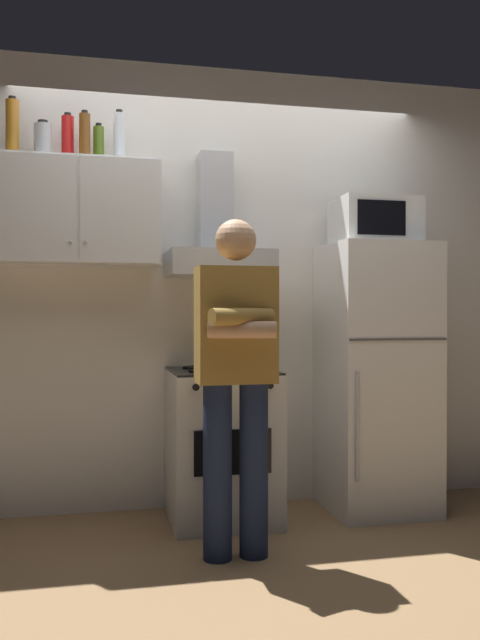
{
  "coord_description": "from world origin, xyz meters",
  "views": [
    {
      "loc": [
        -0.79,
        -3.49,
        1.19
      ],
      "look_at": [
        0.0,
        0.0,
        1.15
      ],
      "focal_mm": 37.41,
      "sensor_mm": 36.0,
      "label": 1
    }
  ],
  "objects_px": {
    "bottle_vodka_clear": "(119,138)",
    "bottle_liquor_amber": "(12,128)",
    "stove_oven": "(222,444)",
    "refrigerator": "(376,377)",
    "range_hood": "(218,244)",
    "bottle_beer_brown": "(85,136)",
    "microwave": "(375,222)",
    "bottle_canister_steel": "(43,140)",
    "bottle_olive_oil": "(99,144)",
    "person_standing": "(236,372)",
    "upper_cabinet": "(79,213)",
    "bottle_soda_red": "(68,138)"
  },
  "relations": [
    {
      "from": "bottle_soda_red",
      "to": "person_standing",
      "type": "bearing_deg",
      "value": -43.64
    },
    {
      "from": "microwave",
      "to": "bottle_liquor_amber",
      "type": "distance_m",
      "value": 2.16
    },
    {
      "from": "stove_oven",
      "to": "microwave",
      "type": "bearing_deg",
      "value": 1.15
    },
    {
      "from": "bottle_beer_brown",
      "to": "person_standing",
      "type": "bearing_deg",
      "value": -45.04
    },
    {
      "from": "stove_oven",
      "to": "microwave",
      "type": "distance_m",
      "value": 1.62
    },
    {
      "from": "person_standing",
      "to": "stove_oven",
      "type": "bearing_deg",
      "value": 85.28
    },
    {
      "from": "upper_cabinet",
      "to": "bottle_soda_red",
      "type": "bearing_deg",
      "value": 145.4
    },
    {
      "from": "refrigerator",
      "to": "bottle_beer_brown",
      "type": "distance_m",
      "value": 2.21
    },
    {
      "from": "stove_oven",
      "to": "bottle_beer_brown",
      "type": "relative_size",
      "value": 3.16
    },
    {
      "from": "bottle_soda_red",
      "to": "bottle_canister_steel",
      "type": "distance_m",
      "value": 0.15
    },
    {
      "from": "bottle_canister_steel",
      "to": "bottle_olive_oil",
      "type": "distance_m",
      "value": 0.31
    },
    {
      "from": "upper_cabinet",
      "to": "microwave",
      "type": "distance_m",
      "value": 1.75
    },
    {
      "from": "microwave",
      "to": "bottle_vodka_clear",
      "type": "distance_m",
      "value": 1.59
    },
    {
      "from": "refrigerator",
      "to": "microwave",
      "type": "relative_size",
      "value": 3.33
    },
    {
      "from": "stove_oven",
      "to": "range_hood",
      "type": "distance_m",
      "value": 1.17
    },
    {
      "from": "refrigerator",
      "to": "microwave",
      "type": "height_order",
      "value": "microwave"
    },
    {
      "from": "bottle_vodka_clear",
      "to": "bottle_beer_brown",
      "type": "bearing_deg",
      "value": -171.29
    },
    {
      "from": "person_standing",
      "to": "bottle_olive_oil",
      "type": "relative_size",
      "value": 7.38
    },
    {
      "from": "person_standing",
      "to": "bottle_liquor_amber",
      "type": "distance_m",
      "value": 1.85
    },
    {
      "from": "person_standing",
      "to": "bottle_liquor_amber",
      "type": "bearing_deg",
      "value": 147.07
    },
    {
      "from": "upper_cabinet",
      "to": "bottle_soda_red",
      "type": "xyz_separation_m",
      "value": [
        -0.06,
        0.04,
        0.43
      ]
    },
    {
      "from": "upper_cabinet",
      "to": "bottle_olive_oil",
      "type": "distance_m",
      "value": 0.42
    },
    {
      "from": "bottle_vodka_clear",
      "to": "bottle_liquor_amber",
      "type": "bearing_deg",
      "value": -176.88
    },
    {
      "from": "upper_cabinet",
      "to": "bottle_liquor_amber",
      "type": "height_order",
      "value": "bottle_liquor_amber"
    },
    {
      "from": "range_hood",
      "to": "bottle_vodka_clear",
      "type": "bearing_deg",
      "value": 178.64
    },
    {
      "from": "stove_oven",
      "to": "bottle_olive_oil",
      "type": "xyz_separation_m",
      "value": [
        -0.69,
        0.16,
        1.72
      ]
    },
    {
      "from": "range_hood",
      "to": "bottle_soda_red",
      "type": "xyz_separation_m",
      "value": [
        -0.86,
        0.04,
        0.58
      ]
    },
    {
      "from": "range_hood",
      "to": "bottle_olive_oil",
      "type": "bearing_deg",
      "value": 177.4
    },
    {
      "from": "bottle_beer_brown",
      "to": "bottle_liquor_amber",
      "type": "relative_size",
      "value": 0.85
    },
    {
      "from": "stove_oven",
      "to": "refrigerator",
      "type": "height_order",
      "value": "refrigerator"
    },
    {
      "from": "range_hood",
      "to": "bottle_liquor_amber",
      "type": "xyz_separation_m",
      "value": [
        -1.15,
        -0.02,
        0.61
      ]
    },
    {
      "from": "stove_oven",
      "to": "bottle_soda_red",
      "type": "distance_m",
      "value": 1.95
    },
    {
      "from": "range_hood",
      "to": "bottle_canister_steel",
      "type": "height_order",
      "value": "bottle_canister_steel"
    },
    {
      "from": "bottle_canister_steel",
      "to": "microwave",
      "type": "bearing_deg",
      "value": -2.46
    },
    {
      "from": "bottle_olive_oil",
      "to": "bottle_liquor_amber",
      "type": "bearing_deg",
      "value": -173.93
    },
    {
      "from": "person_standing",
      "to": "bottle_soda_red",
      "type": "relative_size",
      "value": 6.01
    },
    {
      "from": "bottle_liquor_amber",
      "to": "bottle_canister_steel",
      "type": "bearing_deg",
      "value": -2.12
    },
    {
      "from": "range_hood",
      "to": "bottle_beer_brown",
      "type": "height_order",
      "value": "bottle_beer_brown"
    },
    {
      "from": "bottle_soda_red",
      "to": "bottle_liquor_amber",
      "type": "height_order",
      "value": "bottle_liquor_amber"
    },
    {
      "from": "bottle_vodka_clear",
      "to": "bottle_olive_oil",
      "type": "xyz_separation_m",
      "value": [
        -0.12,
        0.02,
        -0.04
      ]
    },
    {
      "from": "refrigerator",
      "to": "bottle_vodka_clear",
      "type": "xyz_separation_m",
      "value": [
        -1.52,
        0.14,
        1.39
      ]
    },
    {
      "from": "stove_oven",
      "to": "person_standing",
      "type": "xyz_separation_m",
      "value": [
        -0.05,
        -0.61,
        0.47
      ]
    },
    {
      "from": "microwave",
      "to": "bottle_vodka_clear",
      "type": "height_order",
      "value": "bottle_vodka_clear"
    },
    {
      "from": "refrigerator",
      "to": "bottle_beer_brown",
      "type": "relative_size",
      "value": 5.78
    },
    {
      "from": "stove_oven",
      "to": "refrigerator",
      "type": "bearing_deg",
      "value": 0.04
    },
    {
      "from": "refrigerator",
      "to": "bottle_beer_brown",
      "type": "bearing_deg",
      "value": 176.33
    },
    {
      "from": "range_hood",
      "to": "microwave",
      "type": "relative_size",
      "value": 1.56
    },
    {
      "from": "bottle_soda_red",
      "to": "bottle_canister_steel",
      "type": "height_order",
      "value": "bottle_soda_red"
    },
    {
      "from": "stove_oven",
      "to": "range_hood",
      "type": "bearing_deg",
      "value": 90.0
    },
    {
      "from": "upper_cabinet",
      "to": "range_hood",
      "type": "distance_m",
      "value": 0.81
    }
  ]
}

